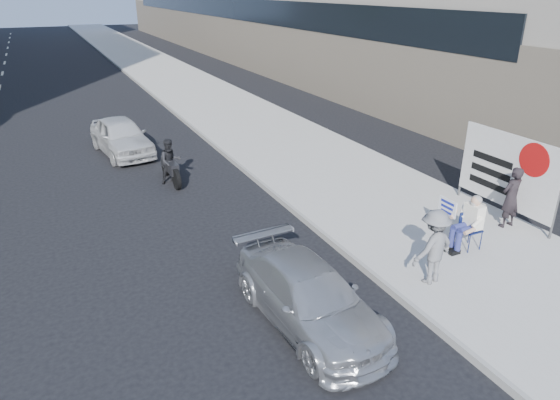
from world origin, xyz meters
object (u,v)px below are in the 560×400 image
seated_protester (468,220)px  white_sedan_near (121,136)px  motorcycle (171,163)px  pedestrian_woman (511,197)px  jogger (434,247)px  protest_banner (508,171)px  parked_sedan (309,296)px

seated_protester → white_sedan_near: 12.65m
motorcycle → pedestrian_woman: bearing=-47.7°
white_sedan_near → jogger: bearing=-78.3°
jogger → motorcycle: (-3.27, 8.22, -0.31)m
protest_banner → white_sedan_near: size_ratio=0.79×
jogger → motorcycle: size_ratio=0.78×
seated_protester → pedestrian_woman: (1.83, 0.42, 0.06)m
seated_protester → pedestrian_woman: 1.88m
parked_sedan → white_sedan_near: size_ratio=0.99×
jogger → white_sedan_near: jogger is taller
seated_protester → white_sedan_near: (-5.83, 11.22, -0.21)m
jogger → protest_banner: (3.88, 1.71, 0.46)m
protest_banner → white_sedan_near: bearing=128.1°
pedestrian_woman → white_sedan_near: pedestrian_woman is taller
protest_banner → parked_sedan: bearing=-166.1°
pedestrian_woman → white_sedan_near: (-7.66, 10.80, -0.27)m
jogger → seated_protester: bearing=-164.2°
jogger → pedestrian_woman: jogger is taller
white_sedan_near → pedestrian_woman: bearing=-62.1°
seated_protester → parked_sedan: 4.53m
pedestrian_woman → parked_sedan: pedestrian_woman is taller
jogger → pedestrian_woman: (3.50, 1.17, -0.01)m
white_sedan_near → seated_protester: bearing=-70.0°
jogger → protest_banner: size_ratio=0.52×
seated_protester → motorcycle: bearing=123.5°
parked_sedan → pedestrian_woman: bearing=6.8°
seated_protester → jogger: jogger is taller
pedestrian_woman → protest_banner: bearing=-127.6°
parked_sedan → motorcycle: 8.18m
seated_protester → parked_sedan: seated_protester is taller
pedestrian_woman → protest_banner: 0.81m
pedestrian_woman → parked_sedan: bearing=7.5°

